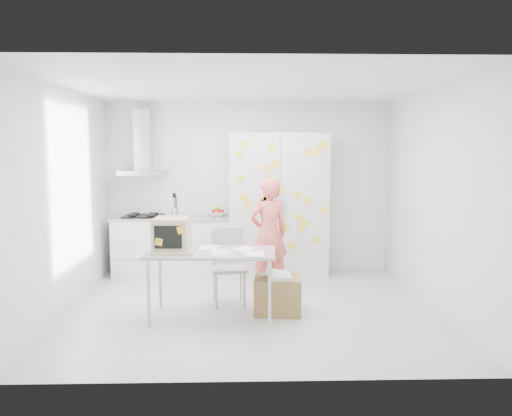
{
  "coord_description": "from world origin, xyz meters",
  "views": [
    {
      "loc": [
        -0.11,
        -6.02,
        1.95
      ],
      "look_at": [
        0.08,
        0.69,
        1.17
      ],
      "focal_mm": 35.0,
      "sensor_mm": 36.0,
      "label": 1
    }
  ],
  "objects_px": {
    "desk": "(186,242)",
    "chair": "(228,261)",
    "cardboard_box": "(278,294)",
    "person": "(269,234)"
  },
  "relations": [
    {
      "from": "person",
      "to": "chair",
      "type": "relative_size",
      "value": 1.65
    },
    {
      "from": "desk",
      "to": "chair",
      "type": "bearing_deg",
      "value": 51.29
    },
    {
      "from": "desk",
      "to": "chair",
      "type": "height_order",
      "value": "desk"
    },
    {
      "from": "person",
      "to": "desk",
      "type": "height_order",
      "value": "person"
    },
    {
      "from": "desk",
      "to": "cardboard_box",
      "type": "xyz_separation_m",
      "value": [
        1.07,
        0.09,
        -0.65
      ]
    },
    {
      "from": "person",
      "to": "cardboard_box",
      "type": "xyz_separation_m",
      "value": [
        0.06,
        -1.06,
        -0.55
      ]
    },
    {
      "from": "desk",
      "to": "chair",
      "type": "distance_m",
      "value": 0.79
    },
    {
      "from": "desk",
      "to": "cardboard_box",
      "type": "distance_m",
      "value": 1.26
    },
    {
      "from": "chair",
      "to": "desk",
      "type": "bearing_deg",
      "value": -139.09
    },
    {
      "from": "person",
      "to": "cardboard_box",
      "type": "relative_size",
      "value": 2.65
    }
  ]
}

